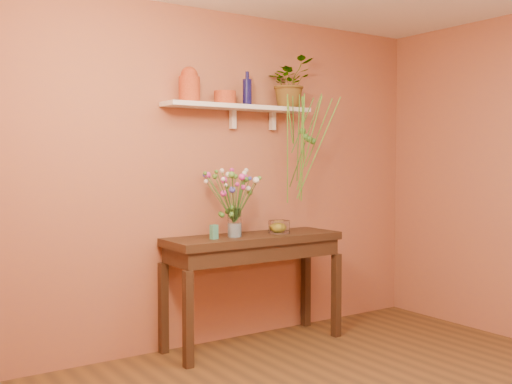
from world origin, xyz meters
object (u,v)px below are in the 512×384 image
Objects in this scene: blue_bottle at (247,92)px; spider_plant at (289,83)px; sideboard at (254,251)px; bouquet at (232,187)px; glass_vase at (235,225)px; terracotta_jug at (189,85)px; glass_bowl at (279,227)px.

spider_plant is at bearing 1.54° from blue_bottle.
sideboard is 0.56m from bouquet.
glass_vase is 0.29m from bouquet.
blue_bottle is 0.58× the size of bouquet.
terracotta_jug is at bearing 176.09° from blue_bottle.
glass_bowl is at bearing -0.95° from glass_vase.
sideboard is 6.48× the size of glass_vase.
sideboard is 5.41× the size of blue_bottle.
blue_bottle is 0.45m from spider_plant.
spider_plant is at bearing 11.25° from bouquet.
terracotta_jug is 1.20× the size of glass_vase.
sideboard is 5.38× the size of terracotta_jug.
terracotta_jug is 0.51m from blue_bottle.
terracotta_jug is 0.58× the size of bouquet.
glass_vase is 0.48× the size of bouquet.
bouquet is at bearing -28.13° from terracotta_jug.
spider_plant is 1.33m from glass_vase.
blue_bottle is at bearing -3.91° from terracotta_jug.
blue_bottle is 0.81m from bouquet.
sideboard is at bearing 4.22° from bouquet.
spider_plant reaches higher than terracotta_jug.
blue_bottle is at bearing 28.25° from bouquet.
terracotta_jug is at bearing 151.87° from bouquet.
bouquet is at bearing 179.06° from glass_bowl.
glass_bowl is at bearing -0.94° from bouquet.
glass_bowl is at bearing -145.97° from spider_plant.
bouquet is (-0.22, -0.02, 0.52)m from sideboard.
bouquet reaches higher than glass_bowl.
blue_bottle is at bearing -178.46° from spider_plant.
bouquet is at bearing 179.16° from glass_vase.
sideboard is at bearing -93.29° from blue_bottle.
terracotta_jug is at bearing 164.68° from sideboard.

